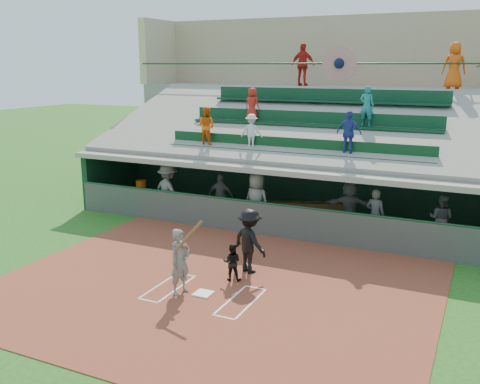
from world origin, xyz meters
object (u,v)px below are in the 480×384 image
at_px(batter_at_plate, 180,261).
at_px(water_cooler, 141,185).
at_px(catcher, 232,262).
at_px(white_table, 140,198).
at_px(home_plate, 203,293).

height_order(batter_at_plate, water_cooler, batter_at_plate).
xyz_separation_m(batter_at_plate, water_cooler, (-5.69, 6.37, 0.07)).
bearing_deg(catcher, white_table, -55.77).
distance_m(catcher, white_table, 8.29).
bearing_deg(batter_at_plate, catcher, 58.39).
relative_size(home_plate, water_cooler, 1.12).
relative_size(catcher, water_cooler, 2.59).
height_order(white_table, water_cooler, water_cooler).
xyz_separation_m(white_table, water_cooler, (0.07, 0.01, 0.54)).
distance_m(white_table, water_cooler, 0.55).
relative_size(home_plate, batter_at_plate, 0.22).
relative_size(batter_at_plate, water_cooler, 5.08).
height_order(catcher, water_cooler, water_cooler).
distance_m(batter_at_plate, white_table, 8.60).
height_order(home_plate, catcher, catcher).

